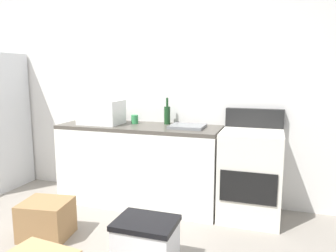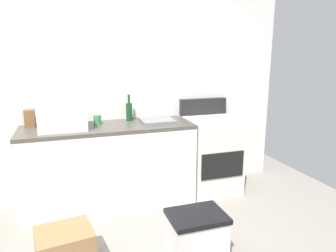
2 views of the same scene
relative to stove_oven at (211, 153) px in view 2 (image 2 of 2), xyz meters
name	(u,v)px [view 2 (image 2 of 2)]	position (x,y,z in m)	size (l,w,h in m)	color
wall_back	(75,86)	(-1.52, 0.34, 0.83)	(5.00, 0.10, 2.60)	silver
kitchen_counter	(110,166)	(-1.22, -0.01, -0.02)	(1.80, 0.60, 0.90)	white
stove_oven	(211,153)	(0.00, 0.00, 0.00)	(0.60, 0.61, 1.10)	silver
microwave	(63,116)	(-1.67, -0.04, 0.57)	(0.46, 0.34, 0.27)	white
sink_basin	(157,121)	(-0.67, 0.00, 0.45)	(0.36, 0.32, 0.03)	slate
wine_bottle	(129,111)	(-0.95, 0.18, 0.54)	(0.07, 0.07, 0.30)	#193F1E
coffee_mug	(97,120)	(-1.32, 0.09, 0.48)	(0.08, 0.08, 0.10)	#338C4C
knife_block	(30,118)	(-1.99, 0.19, 0.52)	(0.10, 0.10, 0.18)	brown
cardboard_box_small	(65,250)	(-1.71, -1.00, -0.30)	(0.42, 0.36, 0.34)	olive
storage_bin	(196,235)	(-0.68, -1.15, -0.27)	(0.46, 0.36, 0.38)	silver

